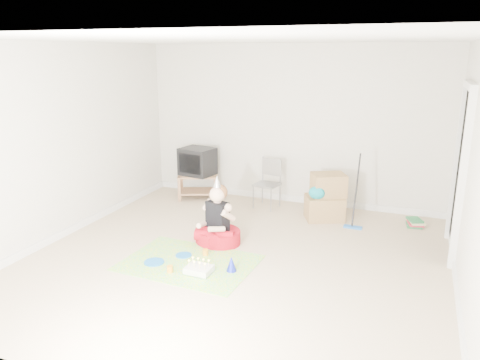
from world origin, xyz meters
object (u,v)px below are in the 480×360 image
(tv_stand, at_px, (198,184))
(crt_tv, at_px, (198,161))
(folding_chair, at_px, (267,184))
(cardboard_boxes, at_px, (326,198))
(birthday_cake, at_px, (199,270))
(seated_woman, at_px, (218,228))

(tv_stand, relative_size, crt_tv, 1.45)
(folding_chair, height_order, cardboard_boxes, folding_chair)
(tv_stand, height_order, folding_chair, folding_chair)
(tv_stand, distance_m, birthday_cake, 2.90)
(tv_stand, height_order, crt_tv, crt_tv)
(crt_tv, distance_m, cardboard_boxes, 2.31)
(folding_chair, bearing_deg, seated_woman, -95.68)
(tv_stand, bearing_deg, seated_woman, -56.49)
(folding_chair, xyz_separation_m, seated_woman, (-0.16, -1.61, -0.19))
(folding_chair, bearing_deg, birthday_cake, -89.87)
(tv_stand, xyz_separation_m, cardboard_boxes, (2.27, -0.26, 0.09))
(crt_tv, height_order, cardboard_boxes, crt_tv)
(tv_stand, distance_m, crt_tv, 0.40)
(cardboard_boxes, relative_size, seated_woman, 0.76)
(crt_tv, height_order, seated_woman, seated_woman)
(cardboard_boxes, relative_size, birthday_cake, 2.34)
(folding_chair, height_order, birthday_cake, folding_chair)
(cardboard_boxes, bearing_deg, crt_tv, 173.43)
(seated_woman, xyz_separation_m, birthday_cake, (0.17, -0.91, -0.16))
(folding_chair, bearing_deg, tv_stand, 177.01)
(tv_stand, height_order, birthday_cake, tv_stand)
(crt_tv, bearing_deg, birthday_cake, -53.77)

